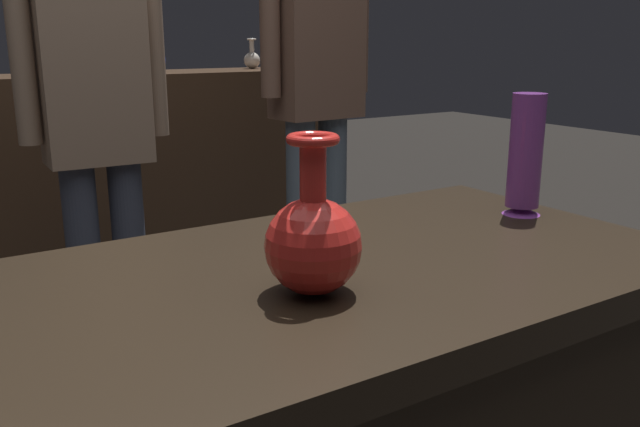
% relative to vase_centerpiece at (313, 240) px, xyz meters
% --- Properties ---
extents(back_display_shelf, '(2.60, 0.40, 0.99)m').
position_rel_vase_centerpiece_xyz_m(back_display_shelf, '(0.07, 2.28, -0.38)').
color(back_display_shelf, '#422D1E').
rests_on(back_display_shelf, ground_plane).
extents(vase_centerpiece, '(0.14, 0.14, 0.22)m').
position_rel_vase_centerpiece_xyz_m(vase_centerpiece, '(0.00, 0.00, 0.00)').
color(vase_centerpiece, red).
rests_on(vase_centerpiece, display_plinth).
extents(vase_tall_behind, '(0.08, 0.08, 0.24)m').
position_rel_vase_centerpiece_xyz_m(vase_tall_behind, '(0.58, 0.14, 0.04)').
color(vase_tall_behind, '#7A388E').
rests_on(vase_tall_behind, display_plinth).
extents(shelf_vase_right, '(0.10, 0.10, 0.18)m').
position_rel_vase_centerpiece_xyz_m(shelf_vase_right, '(0.59, 2.29, 0.17)').
color(shelf_vase_right, '#2D429E').
rests_on(shelf_vase_right, back_display_shelf).
extents(shelf_vase_far_right, '(0.08, 0.08, 0.15)m').
position_rel_vase_centerpiece_xyz_m(shelf_vase_far_right, '(1.11, 2.33, 0.16)').
color(shelf_vase_far_right, silver).
rests_on(shelf_vase_far_right, back_display_shelf).
extents(visitor_center_back, '(0.47, 0.19, 1.52)m').
position_rel_vase_centerpiece_xyz_m(visitor_center_back, '(0.10, 1.45, 0.01)').
color(visitor_center_back, '#333847').
rests_on(visitor_center_back, ground_plane).
extents(visitor_near_right, '(0.47, 0.20, 1.73)m').
position_rel_vase_centerpiece_xyz_m(visitor_near_right, '(0.88, 1.37, 0.15)').
color(visitor_near_right, slate).
rests_on(visitor_near_right, ground_plane).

